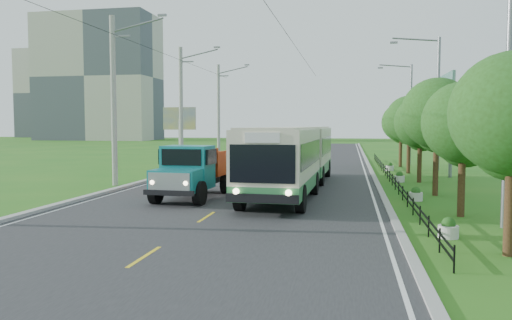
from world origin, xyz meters
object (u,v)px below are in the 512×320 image
(pole_far, at_px, (219,111))
(dump_truck, at_px, (194,168))
(tree_fifth, at_px, (410,122))
(planter_near, at_px, (416,195))
(bus, at_px, (294,153))
(tree_second, at_px, (464,127))
(tree_fourth, at_px, (421,125))
(pole_mid, at_px, (181,107))
(billboard_left, at_px, (180,122))
(pole_near, at_px, (114,100))
(tree_third, at_px, (438,118))
(tree_back, at_px, (402,125))
(streetlight_far, at_px, (409,111))
(streetlight_near, at_px, (503,87))
(billboard_right, at_px, (445,101))
(streetlight_mid, at_px, (435,104))
(planter_mid, at_px, (399,178))
(planter_front, at_px, (448,229))
(planter_far, at_px, (390,167))

(pole_far, xyz_separation_m, dump_truck, (6.21, -28.11, -3.61))
(pole_far, relative_size, tree_fifth, 1.72)
(planter_near, height_order, bus, bus)
(planter_near, bearing_deg, tree_second, -71.97)
(tree_fifth, distance_m, planter_near, 14.64)
(pole_far, bearing_deg, tree_fourth, -46.15)
(pole_mid, xyz_separation_m, billboard_left, (-1.24, 3.00, -1.23))
(pole_mid, distance_m, tree_fifth, 18.18)
(pole_mid, relative_size, tree_second, 1.89)
(pole_near, distance_m, billboard_left, 15.10)
(tree_third, relative_size, bus, 0.34)
(tree_third, bearing_deg, tree_fifth, 90.00)
(tree_fifth, xyz_separation_m, billboard_left, (-19.36, 3.86, 0.01))
(tree_fifth, bearing_deg, pole_far, 144.64)
(tree_back, xyz_separation_m, streetlight_far, (0.79, 1.86, 1.25))
(pole_far, height_order, streetlight_near, pole_far)
(pole_far, height_order, billboard_right, pole_far)
(streetlight_near, distance_m, dump_truck, 14.03)
(tree_fifth, relative_size, tree_back, 1.05)
(streetlight_mid, xyz_separation_m, planter_mid, (-2.04, -0.00, -4.62))
(streetlight_near, xyz_separation_m, streetlight_far, (0.00, 28.00, 0.00))
(tree_back, relative_size, bus, 0.31)
(pole_far, height_order, tree_back, pole_far)
(pole_far, bearing_deg, pole_mid, -90.00)
(planter_mid, height_order, billboard_left, billboard_left)
(pole_mid, distance_m, billboard_left, 3.47)
(pole_near, relative_size, tree_back, 1.82)
(streetlight_mid, xyz_separation_m, planter_front, (-2.04, -16.00, -4.62))
(pole_near, bearing_deg, tree_back, 43.41)
(planter_mid, bearing_deg, tree_fifth, 78.44)
(tree_fifth, distance_m, billboard_left, 19.74)
(streetlight_near, distance_m, billboard_left, 31.35)
(streetlight_mid, distance_m, planter_near, 9.46)
(planter_far, relative_size, bus, 0.04)
(tree_fifth, bearing_deg, pole_mid, 177.29)
(pole_mid, bearing_deg, tree_third, -35.36)
(pole_near, xyz_separation_m, planter_near, (16.86, -3.00, -4.81))
(planter_mid, bearing_deg, billboard_right, 58.34)
(tree_second, bearing_deg, billboard_left, 131.52)
(pole_near, height_order, tree_second, pole_near)
(pole_mid, distance_m, tree_third, 22.25)
(streetlight_far, relative_size, billboard_right, 1.24)
(planter_far, bearing_deg, tree_third, -84.82)
(tree_second, xyz_separation_m, streetlight_far, (0.79, 25.86, 1.38))
(pole_mid, bearing_deg, billboard_left, 112.42)
(bus, bearing_deg, planter_far, 66.66)
(tree_third, xyz_separation_m, billboard_right, (2.44, 11.86, 1.36))
(pole_mid, distance_m, pole_far, 12.00)
(tree_fourth, bearing_deg, planter_near, -98.77)
(pole_far, distance_m, planter_far, 20.70)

